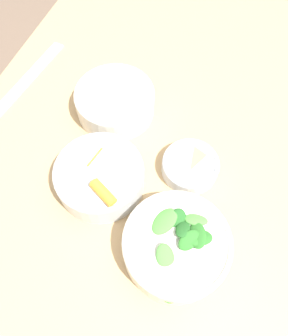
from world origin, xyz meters
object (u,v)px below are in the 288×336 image
at_px(bowl_beans_hotdog, 115,102).
at_px(ruler, 30,77).
at_px(bowl_carrots, 100,176).
at_px(bowl_cookies, 190,165).
at_px(bowl_greens, 177,245).

height_order(bowl_beans_hotdog, ruler, bowl_beans_hotdog).
bearing_deg(bowl_carrots, ruler, 54.17).
bearing_deg(bowl_cookies, bowl_carrots, 120.30).
xyz_separation_m(bowl_carrots, bowl_beans_hotdog, (0.19, 0.05, -0.00)).
distance_m(bowl_carrots, bowl_cookies, 0.19).
distance_m(bowl_carrots, bowl_greens, 0.20).
relative_size(bowl_greens, ruler, 0.77).
bearing_deg(bowl_greens, bowl_cookies, 7.86).
bearing_deg(bowl_carrots, bowl_cookies, -59.70).
distance_m(bowl_carrots, ruler, 0.36).
height_order(bowl_cookies, ruler, bowl_cookies).
distance_m(bowl_greens, bowl_beans_hotdog, 0.36).
bearing_deg(ruler, bowl_beans_hotdog, -94.81).
relative_size(bowl_cookies, ruler, 0.45).
distance_m(bowl_carrots, bowl_beans_hotdog, 0.20).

